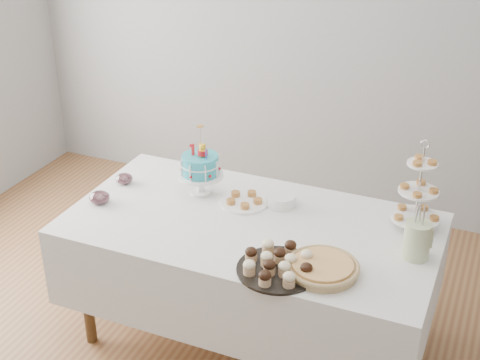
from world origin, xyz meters
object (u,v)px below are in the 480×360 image
at_px(table, 251,259).
at_px(tiered_stand, 419,192).
at_px(birthday_cake, 200,176).
at_px(plate_stack, 281,200).
at_px(pie, 322,267).
at_px(utensil_pitcher, 417,239).
at_px(jam_bowl_b, 124,179).
at_px(cupcake_tray, 278,263).
at_px(jam_bowl_a, 100,198).
at_px(pastry_plate, 244,201).

bearing_deg(table, tiered_stand, 20.20).
bearing_deg(birthday_cake, plate_stack, 9.27).
xyz_separation_m(birthday_cake, pie, (0.85, -0.48, -0.08)).
bearing_deg(tiered_stand, pie, -118.38).
bearing_deg(utensil_pitcher, jam_bowl_b, 164.64).
bearing_deg(tiered_stand, birthday_cake, -174.95).
bearing_deg(jam_bowl_b, plate_stack, 6.87).
height_order(cupcake_tray, jam_bowl_a, cupcake_tray).
bearing_deg(jam_bowl_b, jam_bowl_a, -90.00).
distance_m(birthday_cake, utensil_pitcher, 1.23).
distance_m(birthday_cake, jam_bowl_b, 0.47).
distance_m(birthday_cake, pie, 0.98).
bearing_deg(table, cupcake_tray, -51.76).
distance_m(jam_bowl_a, jam_bowl_b, 0.25).
bearing_deg(pie, utensil_pitcher, 39.31).
bearing_deg(pastry_plate, pie, -38.54).
relative_size(table, birthday_cake, 4.84).
height_order(jam_bowl_a, jam_bowl_b, jam_bowl_a).
bearing_deg(plate_stack, jam_bowl_a, -158.46).
bearing_deg(cupcake_tray, jam_bowl_a, 168.66).
height_order(table, pie, pie).
bearing_deg(pie, pastry_plate, 141.46).
bearing_deg(table, birthday_cake, 153.88).
height_order(table, plate_stack, plate_stack).
bearing_deg(jam_bowl_b, pie, -17.51).
xyz_separation_m(table, pastry_plate, (-0.11, 0.17, 0.24)).
distance_m(tiered_stand, utensil_pitcher, 0.30).
height_order(birthday_cake, pastry_plate, birthday_cake).
distance_m(pie, utensil_pitcher, 0.48).
relative_size(pastry_plate, jam_bowl_b, 2.67).
height_order(birthday_cake, pie, birthday_cake).
distance_m(table, plate_stack, 0.36).
relative_size(table, plate_stack, 11.95).
xyz_separation_m(pie, plate_stack, (-0.39, 0.52, 0.00)).
xyz_separation_m(table, cupcake_tray, (0.28, -0.35, 0.27)).
xyz_separation_m(jam_bowl_a, utensil_pitcher, (1.68, 0.14, 0.07)).
bearing_deg(pastry_plate, table, -57.30).
distance_m(tiered_stand, jam_bowl_a, 1.69).
bearing_deg(birthday_cake, pie, -25.76).
distance_m(pie, jam_bowl_b, 1.38).
relative_size(pie, jam_bowl_a, 3.04).
relative_size(pie, utensil_pitcher, 1.20).
distance_m(table, pastry_plate, 0.32).
bearing_deg(utensil_pitcher, tiered_stand, 89.29).
distance_m(plate_stack, jam_bowl_b, 0.93).
distance_m(cupcake_tray, plate_stack, 0.62).
bearing_deg(birthday_cake, tiered_stand, 8.60).
bearing_deg(pastry_plate, jam_bowl_b, -176.05).
height_order(plate_stack, jam_bowl_a, jam_bowl_a).
height_order(pastry_plate, utensil_pitcher, utensil_pitcher).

